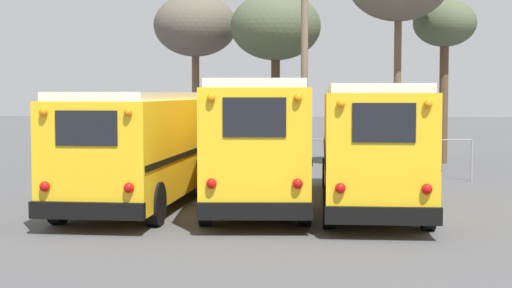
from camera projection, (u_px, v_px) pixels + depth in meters
The scene contains 9 objects.
ground_plane at pixel (255, 207), 20.46m from camera, with size 160.00×160.00×0.00m, color #4C4C4F.
school_bus_0 at pixel (144, 143), 20.89m from camera, with size 3.02×9.52×3.01m.
school_bus_1 at pixel (256, 138), 20.87m from camera, with size 2.90×9.56×3.30m.
school_bus_2 at pixel (369, 141), 20.68m from camera, with size 2.63×10.16×3.19m.
utility_pole at pixel (304, 50), 28.77m from camera, with size 1.80×0.26×8.76m.
bare_tree_0 at pixel (445, 27), 33.02m from camera, with size 2.66×2.66×6.93m.
bare_tree_1 at pixel (195, 26), 36.09m from camera, with size 3.84×3.84×7.55m.
bare_tree_2 at pixel (276, 28), 33.66m from camera, with size 3.89×3.89×7.32m.
fence_line at pixel (266, 152), 26.93m from camera, with size 14.03×0.06×1.42m.
Camera 1 is at (1.20, -20.27, 2.98)m, focal length 55.00 mm.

